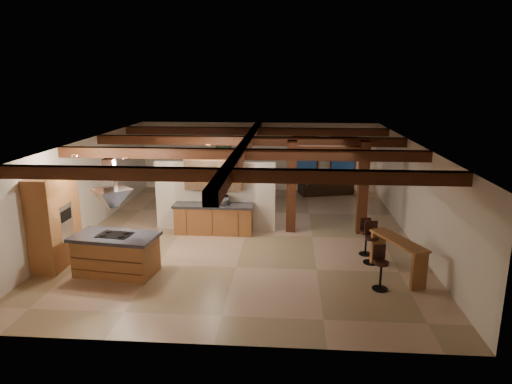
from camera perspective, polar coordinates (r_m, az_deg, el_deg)
ground at (r=14.23m, az=-1.34°, el=-5.40°), size 12.00×12.00×0.00m
room_walls at (r=13.73m, az=-1.38°, el=1.62°), size 12.00×12.00×12.00m
ceiling_beams at (r=13.55m, az=-1.40°, el=5.66°), size 10.00×12.00×0.28m
timber_posts at (r=14.21m, az=8.91°, el=1.81°), size 2.50×0.30×2.90m
partition_wall at (r=14.50m, az=-5.11°, el=-0.52°), size 3.80×0.18×2.20m
pantry_cabinet at (r=12.80m, az=-23.89°, el=-3.25°), size 0.67×1.60×2.40m
back_counter at (r=14.31m, az=-5.30°, el=-3.34°), size 2.50×0.66×0.94m
upper_display_cabinet at (r=14.15m, az=-5.29°, el=2.23°), size 1.80×0.36×0.95m
range_hood at (r=11.52m, az=-17.54°, el=-1.51°), size 1.10×1.10×1.40m
back_windows at (r=19.60m, az=8.53°, el=4.43°), size 2.70×0.07×1.70m
framed_art at (r=19.72m, az=-4.05°, el=5.20°), size 0.65×0.05×0.85m
recessed_cans at (r=12.19m, az=-14.30°, el=4.79°), size 3.16×2.46×0.03m
kitchen_island at (r=11.91m, az=-17.09°, el=-7.40°), size 2.18×1.36×1.02m
dining_table at (r=17.35m, az=-2.16°, el=-0.69°), size 1.99×1.42×0.63m
sofa at (r=19.32m, az=8.70°, el=0.71°), size 2.34×1.42×0.64m
microwave at (r=14.10m, az=-4.43°, el=-1.04°), size 0.52×0.38×0.27m
bar_counter at (r=11.74m, az=17.29°, el=-7.09°), size 1.15×1.83×0.94m
side_table at (r=19.29m, az=13.26°, el=0.25°), size 0.49×0.49×0.50m
table_lamp at (r=19.17m, az=13.35°, el=1.71°), size 0.30×0.30×0.35m
bar_stool_a at (r=10.97m, az=15.29°, el=-9.09°), size 0.38×0.39×1.04m
bar_stool_b at (r=12.38m, az=14.21°, el=-6.12°), size 0.39×0.39×1.11m
bar_stool_c at (r=12.94m, az=13.57°, el=-5.42°), size 0.35×0.36×1.01m
dining_chairs at (r=17.30m, az=-2.16°, el=0.02°), size 1.64×1.64×1.06m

